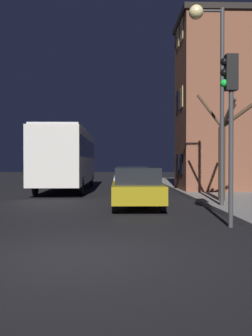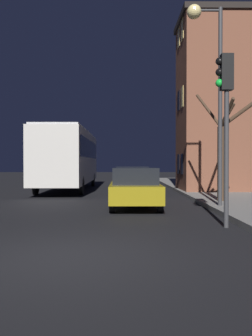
{
  "view_description": "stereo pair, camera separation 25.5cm",
  "coord_description": "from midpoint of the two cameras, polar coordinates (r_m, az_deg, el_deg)",
  "views": [
    {
      "loc": [
        0.75,
        -6.49,
        1.62
      ],
      "look_at": [
        1.16,
        11.7,
        1.38
      ],
      "focal_mm": 40.0,
      "sensor_mm": 36.0,
      "label": 1
    },
    {
      "loc": [
        1.01,
        -6.5,
        1.62
      ],
      "look_at": [
        1.16,
        11.7,
        1.38
      ],
      "focal_mm": 40.0,
      "sensor_mm": 36.0,
      "label": 2
    }
  ],
  "objects": [
    {
      "name": "ground_plane",
      "position": [
        6.75,
        -8.96,
        -13.16
      ],
      "size": [
        120.0,
        120.0,
        0.0
      ],
      "primitive_type": "plane",
      "color": "black"
    },
    {
      "name": "brick_building",
      "position": [
        21.36,
        12.68,
        9.57
      ],
      "size": [
        3.82,
        4.04,
        9.42
      ],
      "color": "brown",
      "rests_on": "sidewalk"
    },
    {
      "name": "streetlamp",
      "position": [
        13.57,
        12.11,
        15.66
      ],
      "size": [
        1.22,
        0.49,
        6.85
      ],
      "color": "#38383A",
      "rests_on": "sidewalk"
    },
    {
      "name": "traffic_light",
      "position": [
        9.84,
        14.83,
        9.46
      ],
      "size": [
        0.43,
        0.24,
        4.34
      ],
      "color": "#38383A",
      "rests_on": "ground"
    },
    {
      "name": "bare_tree",
      "position": [
        14.88,
        14.2,
        3.26
      ],
      "size": [
        2.03,
        1.88,
        4.21
      ],
      "color": "#473323",
      "rests_on": "sidewalk"
    },
    {
      "name": "bus",
      "position": [
        22.74,
        -9.17,
        1.94
      ],
      "size": [
        2.52,
        11.16,
        3.51
      ],
      "color": "beige",
      "rests_on": "ground"
    },
    {
      "name": "car_near_lane",
      "position": [
        13.43,
        1.09,
        -2.98
      ],
      "size": [
        1.76,
        3.95,
        1.46
      ],
      "color": "olive",
      "rests_on": "ground"
    },
    {
      "name": "car_mid_lane",
      "position": [
        20.3,
        0.47,
        -1.72
      ],
      "size": [
        1.89,
        4.26,
        1.43
      ],
      "color": "#B7BABF",
      "rests_on": "ground"
    }
  ]
}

